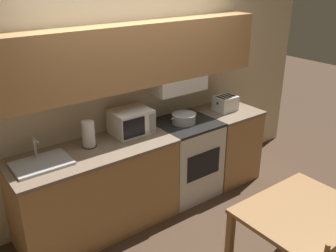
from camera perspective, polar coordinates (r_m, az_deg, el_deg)
The scene contains 11 objects.
ground_plane at distance 4.69m, azimuth -4.83°, elevation -10.05°, with size 16.00×16.00×0.00m, color #4C3828.
wall_back at distance 4.03m, azimuth -4.88°, elevation 7.62°, with size 5.38×0.38×2.55m.
lower_counter_main at distance 3.93m, azimuth -10.87°, elevation -9.59°, with size 1.65×0.68×0.92m.
lower_counter_right_stub at distance 4.88m, azimuth 8.78°, elevation -2.60°, with size 0.67×0.68×0.92m.
stove_range at distance 4.47m, azimuth 2.61°, elevation -4.87°, with size 0.68×0.66×0.92m.
cooking_pot at distance 4.23m, azimuth 2.44°, elevation 1.25°, with size 0.36×0.28×0.11m.
microwave at distance 3.97m, azimuth -5.67°, elevation 0.70°, with size 0.41×0.34×0.26m.
toaster at distance 4.65m, azimuth 8.73°, elevation 3.46°, with size 0.27×0.22×0.18m.
sink_basin at distance 3.54m, azimuth -18.71°, elevation -5.38°, with size 0.51×0.36×0.23m.
paper_towel_roll at distance 3.72m, azimuth -12.02°, elevation -1.21°, with size 0.14×0.14×0.27m.
dining_table at distance 3.38m, azimuth 19.82°, elevation -13.44°, with size 1.00×0.80×0.72m.
Camera 1 is at (-2.04, -3.37, 2.55)m, focal length 40.00 mm.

